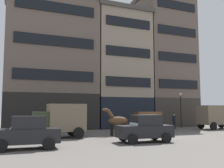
% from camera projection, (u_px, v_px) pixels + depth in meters
% --- Properties ---
extents(ground_plane, '(120.00, 120.00, 0.00)m').
position_uv_depth(ground_plane, '(157.00, 136.00, 20.74)').
color(ground_plane, '#605B56').
extents(building_far_left, '(10.34, 6.25, 15.21)m').
position_uv_depth(building_far_left, '(51.00, 61.00, 29.00)').
color(building_far_left, black).
rests_on(building_far_left, ground_plane).
extents(building_center_left, '(7.25, 6.25, 14.60)m').
position_uv_depth(building_center_left, '(119.00, 68.00, 32.16)').
color(building_center_left, black).
rests_on(building_center_left, ground_plane).
extents(building_center_right, '(7.35, 6.25, 17.79)m').
position_uv_depth(building_center_right, '(165.00, 60.00, 34.93)').
color(building_center_right, '#38332D').
rests_on(building_center_right, ground_plane).
extents(cargo_wagon, '(2.99, 1.69, 1.98)m').
position_uv_depth(cargo_wagon, '(148.00, 121.00, 22.48)').
color(cargo_wagon, brown).
rests_on(cargo_wagon, ground_plane).
extents(draft_horse, '(2.35, 0.71, 2.30)m').
position_uv_depth(draft_horse, '(117.00, 120.00, 21.38)').
color(draft_horse, '#513823').
rests_on(draft_horse, ground_plane).
extents(delivery_truck_near, '(4.36, 2.14, 2.62)m').
position_uv_depth(delivery_truck_near, '(216.00, 116.00, 28.51)').
color(delivery_truck_near, '#333847').
rests_on(delivery_truck_near, ground_plane).
extents(delivery_truck_far, '(4.36, 2.15, 2.62)m').
position_uv_depth(delivery_truck_far, '(59.00, 119.00, 19.64)').
color(delivery_truck_far, '#2D3823').
rests_on(delivery_truck_far, ground_plane).
extents(sedan_light, '(3.80, 2.07, 1.83)m').
position_uv_depth(sedan_light, '(145.00, 128.00, 17.19)').
color(sedan_light, black).
rests_on(sedan_light, ground_plane).
extents(sedan_parked_curb, '(3.76, 1.97, 1.83)m').
position_uv_depth(sedan_parked_curb, '(26.00, 133.00, 14.27)').
color(sedan_parked_curb, black).
rests_on(sedan_parked_curb, ground_plane).
extents(pedestrian_officer, '(0.40, 0.40, 1.79)m').
position_uv_depth(pedestrian_officer, '(174.00, 120.00, 28.22)').
color(pedestrian_officer, black).
rests_on(pedestrian_officer, ground_plane).
extents(streetlamp_curbside, '(0.32, 0.32, 4.12)m').
position_uv_depth(streetlamp_curbside, '(181.00, 105.00, 29.94)').
color(streetlamp_curbside, black).
rests_on(streetlamp_curbside, ground_plane).
extents(fire_hydrant_curbside, '(0.24, 0.24, 0.83)m').
position_uv_depth(fire_hydrant_curbside, '(60.00, 128.00, 24.11)').
color(fire_hydrant_curbside, maroon).
rests_on(fire_hydrant_curbside, ground_plane).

